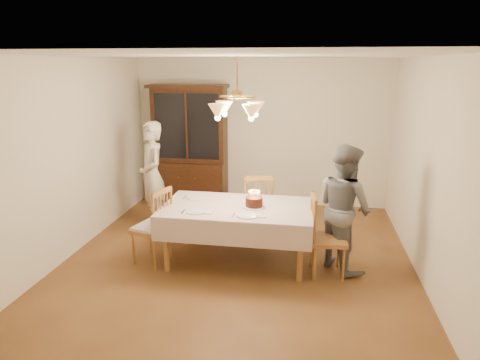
% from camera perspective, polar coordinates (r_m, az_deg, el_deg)
% --- Properties ---
extents(ground, '(5.00, 5.00, 0.00)m').
position_cam_1_polar(ground, '(5.73, -0.33, -10.71)').
color(ground, brown).
rests_on(ground, ground).
extents(room_shell, '(5.00, 5.00, 5.00)m').
position_cam_1_polar(room_shell, '(5.23, -0.36, 5.05)').
color(room_shell, white).
rests_on(room_shell, ground).
extents(dining_table, '(1.90, 1.10, 0.76)m').
position_cam_1_polar(dining_table, '(5.47, -0.34, -4.26)').
color(dining_table, brown).
rests_on(dining_table, ground).
extents(china_hutch, '(1.38, 0.54, 2.16)m').
position_cam_1_polar(china_hutch, '(7.77, -6.68, 4.28)').
color(china_hutch, black).
rests_on(china_hutch, ground).
extents(chair_far_side, '(0.52, 0.50, 1.00)m').
position_cam_1_polar(chair_far_side, '(6.27, 2.32, -4.00)').
color(chair_far_side, brown).
rests_on(chair_far_side, ground).
extents(chair_left_end, '(0.53, 0.54, 1.00)m').
position_cam_1_polar(chair_left_end, '(5.65, -11.65, -6.38)').
color(chair_left_end, brown).
rests_on(chair_left_end, ground).
extents(chair_right_end, '(0.46, 0.48, 1.00)m').
position_cam_1_polar(chair_right_end, '(5.33, 11.50, -7.87)').
color(chair_right_end, brown).
rests_on(chair_right_end, ground).
extents(elderly_woman, '(0.68, 0.73, 1.68)m').
position_cam_1_polar(elderly_woman, '(6.73, -11.61, 0.56)').
color(elderly_woman, beige).
rests_on(elderly_woman, ground).
extents(adult_in_grey, '(0.94, 0.98, 1.59)m').
position_cam_1_polar(adult_in_grey, '(5.44, 13.70, -3.58)').
color(adult_in_grey, slate).
rests_on(adult_in_grey, ground).
extents(birthday_cake, '(0.30, 0.30, 0.21)m').
position_cam_1_polar(birthday_cake, '(5.39, 1.88, -3.01)').
color(birthday_cake, white).
rests_on(birthday_cake, dining_table).
extents(place_setting_near_left, '(0.37, 0.23, 0.02)m').
position_cam_1_polar(place_setting_near_left, '(5.25, -5.75, -4.22)').
color(place_setting_near_left, white).
rests_on(place_setting_near_left, dining_table).
extents(place_setting_near_right, '(0.41, 0.26, 0.02)m').
position_cam_1_polar(place_setting_near_right, '(5.10, 1.21, -4.74)').
color(place_setting_near_right, white).
rests_on(place_setting_near_right, dining_table).
extents(place_setting_far_left, '(0.41, 0.27, 0.02)m').
position_cam_1_polar(place_setting_far_left, '(5.78, -5.59, -2.36)').
color(place_setting_far_left, white).
rests_on(place_setting_far_left, dining_table).
extents(chandelier, '(0.62, 0.62, 0.73)m').
position_cam_1_polar(chandelier, '(5.18, -0.37, 9.36)').
color(chandelier, '#BF8C3F').
rests_on(chandelier, ground).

